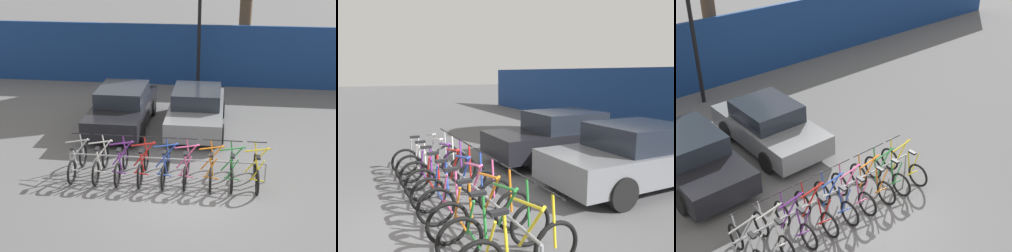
# 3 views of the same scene
# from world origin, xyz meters

# --- Properties ---
(ground_plane) EXTENTS (120.00, 120.00, 0.00)m
(ground_plane) POSITION_xyz_m (0.00, 0.00, 0.00)
(ground_plane) COLOR #59595B
(hoarding_wall) EXTENTS (36.00, 0.16, 2.69)m
(hoarding_wall) POSITION_xyz_m (0.00, 9.50, 1.34)
(hoarding_wall) COLOR navy
(hoarding_wall) RESTS_ON ground
(bike_rack) EXTENTS (5.40, 0.04, 0.57)m
(bike_rack) POSITION_xyz_m (-0.60, 0.68, 0.50)
(bike_rack) COLOR gray
(bike_rack) RESTS_ON ground
(bicycle_silver) EXTENTS (0.68, 1.71, 1.05)m
(bicycle_silver) POSITION_xyz_m (-3.03, 0.53, 0.38)
(bicycle_silver) COLOR black
(bicycle_silver) RESTS_ON ground
(bicycle_white) EXTENTS (0.68, 1.71, 1.05)m
(bicycle_white) POSITION_xyz_m (-2.38, 0.53, 0.38)
(bicycle_white) COLOR black
(bicycle_white) RESTS_ON ground
(bicycle_purple) EXTENTS (0.68, 1.71, 1.05)m
(bicycle_purple) POSITION_xyz_m (-1.79, 0.53, 0.38)
(bicycle_purple) COLOR black
(bicycle_purple) RESTS_ON ground
(bicycle_red) EXTENTS (0.68, 1.71, 1.05)m
(bicycle_red) POSITION_xyz_m (-1.20, 0.53, 0.38)
(bicycle_red) COLOR black
(bicycle_red) RESTS_ON ground
(bicycle_blue) EXTENTS (0.68, 1.71, 1.05)m
(bicycle_blue) POSITION_xyz_m (-0.58, 0.53, 0.38)
(bicycle_blue) COLOR black
(bicycle_blue) RESTS_ON ground
(bicycle_pink) EXTENTS (0.68, 1.71, 1.05)m
(bicycle_pink) POSITION_xyz_m (-0.02, 0.53, 0.38)
(bicycle_pink) COLOR black
(bicycle_pink) RESTS_ON ground
(bicycle_orange) EXTENTS (0.68, 1.71, 1.05)m
(bicycle_orange) POSITION_xyz_m (0.64, 0.53, 0.38)
(bicycle_orange) COLOR black
(bicycle_orange) RESTS_ON ground
(bicycle_green) EXTENTS (0.68, 1.71, 1.05)m
(bicycle_green) POSITION_xyz_m (1.18, 0.53, 0.38)
(bicycle_green) COLOR black
(bicycle_green) RESTS_ON ground
(bicycle_yellow) EXTENTS (0.68, 1.71, 1.05)m
(bicycle_yellow) POSITION_xyz_m (1.83, 0.53, 0.38)
(bicycle_yellow) COLOR black
(bicycle_yellow) RESTS_ON ground
(car_black) EXTENTS (1.91, 4.20, 1.40)m
(car_black) POSITION_xyz_m (-2.56, 4.26, 0.69)
(car_black) COLOR black
(car_black) RESTS_ON ground
(car_grey) EXTENTS (1.91, 4.03, 1.40)m
(car_grey) POSITION_xyz_m (-0.01, 4.36, 0.69)
(car_grey) COLOR slate
(car_grey) RESTS_ON ground
(lamp_post) EXTENTS (0.24, 0.44, 6.12)m
(lamp_post) POSITION_xyz_m (-0.21, 8.50, 3.41)
(lamp_post) COLOR black
(lamp_post) RESTS_ON ground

